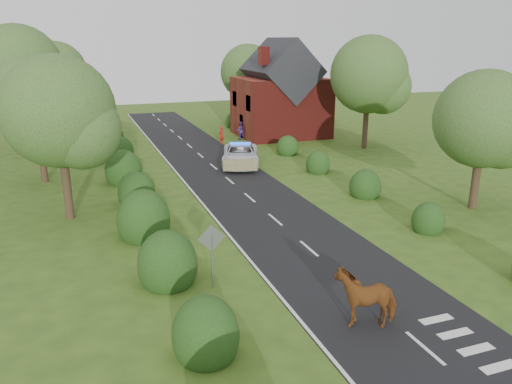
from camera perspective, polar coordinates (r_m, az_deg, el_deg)
name	(u,v)px	position (r m, az deg, el deg)	size (l,w,h in m)	color
ground	(356,289)	(19.43, 11.33, -10.82)	(120.00, 120.00, 0.00)	#344F1A
road	(234,184)	(32.21, -2.50, 0.86)	(6.00, 70.00, 0.02)	black
road_markings	(219,196)	(29.87, -4.22, -0.44)	(4.96, 70.00, 0.01)	white
hedgerow_left	(138,199)	(27.60, -13.38, -0.78)	(2.75, 50.41, 3.00)	#1E3013
hedgerow_right	(354,182)	(31.39, 11.19, 1.14)	(2.10, 45.78, 2.10)	#1E3013
tree_left_a	(64,116)	(26.62, -21.09, 8.07)	(5.74, 5.60, 8.38)	#332316
tree_left_b	(40,105)	(34.65, -23.50, 9.14)	(5.74, 5.60, 8.07)	#332316
tree_left_c	(23,72)	(44.53, -25.05, 12.34)	(6.97, 6.80, 10.22)	#332316
tree_left_d	(59,75)	(54.47, -21.56, 12.37)	(6.15, 6.00, 8.89)	#332316
tree_right_a	(489,123)	(29.24, 25.04, 7.14)	(5.33, 5.20, 7.56)	#332316
tree_right_b	(373,78)	(43.44, 13.17, 12.59)	(6.56, 6.40, 9.40)	#332316
tree_right_c	(251,74)	(55.67, -0.58, 13.29)	(6.15, 6.00, 8.58)	#332316
road_sign	(212,247)	(18.56, -5.08, -6.25)	(1.06, 0.08, 2.53)	gray
house	(281,96)	(48.59, 2.83, 10.88)	(8.00, 7.40, 9.17)	maroon
cow	(366,299)	(17.13, 12.41, -11.89)	(1.19, 2.25, 1.60)	brown
police_van	(240,155)	(37.10, -1.79, 4.27)	(4.28, 6.19, 1.72)	silver
pedestrian_red	(221,135)	(45.06, -3.99, 6.52)	(0.57, 0.38, 1.57)	#A61A17
pedestrian_purple	(240,131)	(46.74, -1.82, 7.03)	(0.84, 0.65, 1.73)	#42286D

